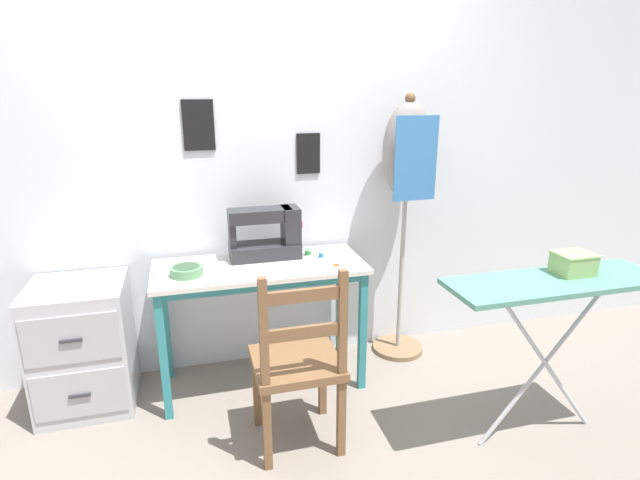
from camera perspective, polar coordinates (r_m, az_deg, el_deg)
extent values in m
plane|color=gray|center=(2.84, -5.60, -18.30)|extent=(14.00, 14.00, 0.00)
cube|color=silver|center=(2.88, -8.23, 9.66)|extent=(10.00, 0.05, 2.55)
cube|color=black|center=(2.82, -13.72, 12.63)|extent=(0.17, 0.01, 0.27)
cube|color=black|center=(2.91, -1.34, 9.85)|extent=(0.14, 0.01, 0.23)
cube|color=silver|center=(2.72, -6.90, -3.06)|extent=(1.13, 0.48, 0.02)
cube|color=teal|center=(2.54, -6.19, -5.27)|extent=(1.05, 0.03, 0.04)
cube|color=teal|center=(2.67, -17.44, -12.72)|extent=(0.04, 0.04, 0.70)
cube|color=teal|center=(2.80, 4.87, -10.41)|extent=(0.04, 0.04, 0.70)
cube|color=teal|center=(3.03, -17.24, -8.99)|extent=(0.04, 0.04, 0.70)
cube|color=teal|center=(3.15, 2.34, -7.16)|extent=(0.04, 0.04, 0.70)
cube|color=#28282D|center=(2.82, -6.31, -1.19)|extent=(0.39, 0.19, 0.08)
cube|color=#28282D|center=(2.80, -3.37, 1.79)|extent=(0.09, 0.16, 0.20)
cube|color=#28282D|center=(2.76, -6.91, 2.84)|extent=(0.35, 0.14, 0.07)
cube|color=#28282D|center=(2.77, -10.01, 0.59)|extent=(0.04, 0.10, 0.13)
cylinder|color=#B22D2D|center=(2.81, -2.32, 1.86)|extent=(0.02, 0.06, 0.06)
cylinder|color=#99999E|center=(2.77, -3.41, 4.03)|extent=(0.01, 0.01, 0.02)
cylinder|color=#56895B|center=(2.63, -15.01, -3.43)|extent=(0.17, 0.17, 0.05)
cylinder|color=#2F4B32|center=(2.62, -15.05, -3.02)|extent=(0.13, 0.13, 0.01)
cube|color=silver|center=(2.72, 2.91, -2.62)|extent=(0.09, 0.05, 0.00)
cube|color=silver|center=(2.71, 3.06, -2.70)|extent=(0.10, 0.02, 0.00)
torus|color=#DB511E|center=(2.68, 1.84, -2.91)|extent=(0.03, 0.03, 0.01)
torus|color=#DB511E|center=(2.68, 1.79, -2.88)|extent=(0.03, 0.03, 0.01)
cylinder|color=green|center=(2.84, -1.37, -1.41)|extent=(0.04, 0.04, 0.03)
cylinder|color=beige|center=(2.84, -1.37, -1.12)|extent=(0.04, 0.04, 0.00)
cylinder|color=beige|center=(2.85, -1.37, -1.70)|extent=(0.04, 0.04, 0.00)
cylinder|color=#2875C1|center=(2.80, 0.14, -1.71)|extent=(0.03, 0.03, 0.03)
cylinder|color=beige|center=(2.80, 0.14, -1.43)|extent=(0.04, 0.04, 0.00)
cylinder|color=beige|center=(2.81, 0.14, -1.99)|extent=(0.04, 0.04, 0.00)
cube|color=brown|center=(2.38, -2.71, -13.82)|extent=(0.40, 0.38, 0.04)
cube|color=brown|center=(2.61, -7.25, -16.59)|extent=(0.04, 0.04, 0.39)
cube|color=brown|center=(2.66, 0.28, -15.65)|extent=(0.04, 0.04, 0.39)
cube|color=brown|center=(2.35, -6.05, -20.82)|extent=(0.04, 0.04, 0.39)
cube|color=brown|center=(2.41, 2.44, -19.61)|extent=(0.04, 0.04, 0.39)
cube|color=brown|center=(2.09, -6.46, -10.44)|extent=(0.04, 0.04, 0.48)
cube|color=brown|center=(2.16, 2.60, -9.40)|extent=(0.04, 0.04, 0.48)
cube|color=brown|center=(2.06, -1.89, -6.37)|extent=(0.34, 0.02, 0.06)
cube|color=brown|center=(2.13, -1.84, -10.52)|extent=(0.34, 0.02, 0.06)
cube|color=#B7B7BC|center=(2.95, -25.38, -10.83)|extent=(0.47, 0.44, 0.68)
cube|color=#A8A8AD|center=(2.68, -26.56, -10.17)|extent=(0.43, 0.01, 0.25)
cube|color=#333338|center=(2.67, -26.60, -10.27)|extent=(0.10, 0.01, 0.02)
cube|color=#A8A8AD|center=(2.82, -25.73, -15.63)|extent=(0.43, 0.01, 0.25)
cube|color=#333338|center=(2.82, -25.77, -15.73)|extent=(0.10, 0.01, 0.02)
cylinder|color=#846647|center=(3.36, 8.85, -12.04)|extent=(0.32, 0.32, 0.03)
cylinder|color=#ADA89E|center=(3.13, 9.30, -3.31)|extent=(0.03, 0.03, 1.06)
ellipsoid|color=gray|center=(2.96, 9.97, 9.96)|extent=(0.30, 0.22, 0.56)
sphere|color=brown|center=(2.94, 10.28, 15.68)|extent=(0.06, 0.06, 0.06)
cube|color=teal|center=(2.87, 10.90, 9.11)|extent=(0.25, 0.01, 0.47)
cube|color=#518E7A|center=(2.47, 25.46, -4.33)|extent=(1.02, 0.31, 0.02)
cylinder|color=#B7B7BC|center=(2.64, 24.31, -12.64)|extent=(0.63, 0.02, 0.81)
cylinder|color=#B7B7BC|center=(2.64, 24.31, -12.64)|extent=(0.63, 0.02, 0.81)
cube|color=#8EB266|center=(2.56, 26.96, -2.47)|extent=(0.16, 0.13, 0.09)
cube|color=#9DC470|center=(2.54, 27.11, -1.41)|extent=(0.17, 0.14, 0.01)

